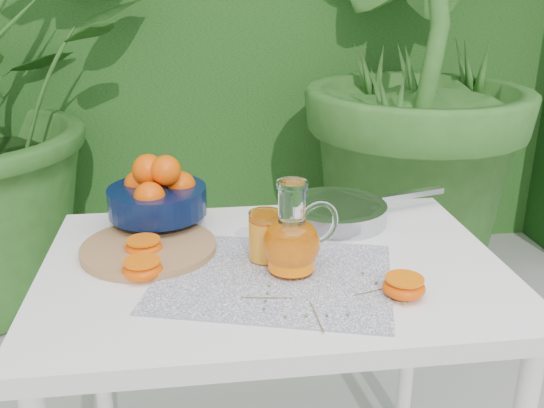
{
  "coord_description": "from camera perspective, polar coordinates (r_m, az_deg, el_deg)",
  "views": [
    {
      "loc": [
        -0.18,
        -1.28,
        1.34
      ],
      "look_at": [
        -0.02,
        -0.08,
        0.88
      ],
      "focal_mm": 40.0,
      "sensor_mm": 36.0,
      "label": 1
    }
  ],
  "objects": [
    {
      "name": "potted_plant_right",
      "position": [
        2.62,
        12.72,
        13.96
      ],
      "size": [
        2.41,
        2.41,
        2.1
      ],
      "primitive_type": "imported",
      "rotation": [
        0.0,
        0.0,
        1.73
      ],
      "color": "#2E5C1F",
      "rests_on": "ground"
    },
    {
      "name": "hedge_backdrop",
      "position": [
        3.35,
        -3.55,
        18.28
      ],
      "size": [
        8.0,
        1.65,
        2.5
      ],
      "color": "#154213",
      "rests_on": "ground"
    },
    {
      "name": "placemat",
      "position": [
        1.26,
        0.15,
        -6.88
      ],
      "size": [
        0.56,
        0.49,
        0.0
      ],
      "primitive_type": "cube",
      "rotation": [
        0.0,
        0.0,
        -0.28
      ],
      "color": "#0B0E3E",
      "rests_on": "white_table"
    },
    {
      "name": "cutting_board",
      "position": [
        1.4,
        -11.51,
        -4.11
      ],
      "size": [
        0.31,
        0.31,
        0.02
      ],
      "primitive_type": "cylinder",
      "rotation": [
        0.0,
        0.0,
        -0.0
      ],
      "color": "#A7804B",
      "rests_on": "white_table"
    },
    {
      "name": "saute_pan",
      "position": [
        1.54,
        6.06,
        -0.69
      ],
      "size": [
        0.48,
        0.32,
        0.05
      ],
      "color": "#AAAAAF",
      "rests_on": "white_table"
    },
    {
      "name": "thyme_sprigs",
      "position": [
        1.18,
        5.04,
        -8.95
      ],
      "size": [
        0.34,
        0.21,
        0.01
      ],
      "color": "brown",
      "rests_on": "white_table"
    },
    {
      "name": "orange_halves",
      "position": [
        1.27,
        -4.49,
        -5.91
      ],
      "size": [
        0.61,
        0.35,
        0.04
      ],
      "color": "orange",
      "rests_on": "white_table"
    },
    {
      "name": "fruit_bowl",
      "position": [
        1.51,
        -10.71,
        0.91
      ],
      "size": [
        0.29,
        0.29,
        0.19
      ],
      "color": "black",
      "rests_on": "white_table"
    },
    {
      "name": "juice_tumbler",
      "position": [
        1.31,
        -0.59,
        -3.15
      ],
      "size": [
        0.09,
        0.09,
        0.11
      ],
      "color": "white",
      "rests_on": "white_table"
    },
    {
      "name": "white_table",
      "position": [
        1.37,
        0.11,
        -8.62
      ],
      "size": [
        1.0,
        0.7,
        0.75
      ],
      "color": "white",
      "rests_on": "ground"
    },
    {
      "name": "juice_pitcher",
      "position": [
        1.26,
        1.94,
        -3.48
      ],
      "size": [
        0.18,
        0.15,
        0.2
      ],
      "color": "white",
      "rests_on": "white_table"
    }
  ]
}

